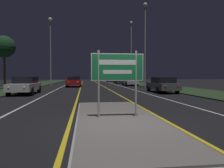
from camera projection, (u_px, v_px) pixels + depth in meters
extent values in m
plane|color=black|center=(121.00, 125.00, 6.84)|extent=(160.00, 160.00, 0.00)
cube|color=#999993|center=(117.00, 119.00, 7.63)|extent=(2.85, 8.61, 0.05)
cube|color=#66605B|center=(117.00, 118.00, 7.63)|extent=(2.73, 8.49, 0.10)
cube|color=#23381E|center=(12.00, 89.00, 25.46)|extent=(5.00, 100.00, 0.08)
cube|color=#23381E|center=(168.00, 87.00, 27.86)|extent=(5.00, 100.00, 0.08)
cube|color=gold|center=(81.00, 86.00, 31.41)|extent=(0.12, 70.00, 0.01)
cube|color=gold|center=(103.00, 86.00, 31.82)|extent=(0.12, 70.00, 0.01)
cube|color=silver|center=(63.00, 86.00, 31.09)|extent=(0.12, 70.00, 0.01)
cube|color=silver|center=(121.00, 86.00, 32.15)|extent=(0.12, 70.00, 0.01)
cube|color=silver|center=(41.00, 87.00, 30.71)|extent=(0.10, 70.00, 0.01)
cube|color=silver|center=(141.00, 86.00, 32.53)|extent=(0.10, 70.00, 0.01)
cylinder|color=#9E9E99|center=(99.00, 84.00, 7.50)|extent=(0.07, 0.07, 2.31)
cylinder|color=#9E9E99|center=(136.00, 84.00, 7.67)|extent=(0.07, 0.07, 2.31)
cube|color=#19703D|center=(117.00, 67.00, 7.56)|extent=(1.83, 0.04, 0.95)
cube|color=white|center=(118.00, 67.00, 7.54)|extent=(1.83, 0.00, 0.95)
cube|color=#19703D|center=(118.00, 67.00, 7.54)|extent=(1.77, 0.01, 0.89)
cube|color=white|center=(118.00, 62.00, 7.53)|extent=(1.28, 0.01, 0.17)
cube|color=white|center=(118.00, 72.00, 7.54)|extent=(1.01, 0.01, 0.13)
cylinder|color=#9E9E99|center=(51.00, 53.00, 33.51)|extent=(0.18, 0.18, 9.95)
sphere|color=beige|center=(50.00, 19.00, 33.31)|extent=(0.62, 0.62, 0.62)
cylinder|color=#9E9E99|center=(145.00, 47.00, 28.06)|extent=(0.18, 0.18, 10.45)
sphere|color=beige|center=(145.00, 5.00, 27.86)|extent=(0.53, 0.53, 0.53)
cylinder|color=#9E9E99|center=(131.00, 55.00, 35.24)|extent=(0.18, 0.18, 9.92)
sphere|color=beige|center=(131.00, 23.00, 35.05)|extent=(0.47, 0.47, 0.47)
cube|color=#4C514C|center=(162.00, 86.00, 19.99)|extent=(1.74, 4.55, 0.58)
cube|color=black|center=(163.00, 80.00, 19.70)|extent=(1.53, 2.36, 0.51)
sphere|color=red|center=(165.00, 86.00, 17.68)|extent=(0.14, 0.14, 0.14)
sphere|color=red|center=(178.00, 86.00, 17.82)|extent=(0.14, 0.14, 0.14)
cylinder|color=black|center=(149.00, 88.00, 21.29)|extent=(0.22, 0.61, 0.61)
cylinder|color=black|center=(165.00, 88.00, 21.50)|extent=(0.22, 0.61, 0.61)
cylinder|color=black|center=(158.00, 90.00, 18.50)|extent=(0.22, 0.61, 0.61)
cylinder|color=black|center=(177.00, 90.00, 18.71)|extent=(0.22, 0.61, 0.61)
cube|color=#B7B7BC|center=(130.00, 82.00, 33.53)|extent=(1.75, 4.56, 0.59)
cube|color=black|center=(130.00, 79.00, 33.24)|extent=(1.54, 2.37, 0.41)
sphere|color=red|center=(129.00, 82.00, 31.22)|extent=(0.14, 0.14, 0.14)
sphere|color=red|center=(137.00, 82.00, 31.36)|extent=(0.14, 0.14, 0.14)
cylinder|color=black|center=(123.00, 83.00, 34.84)|extent=(0.22, 0.60, 0.60)
cylinder|color=black|center=(133.00, 83.00, 35.05)|extent=(0.22, 0.60, 0.60)
cylinder|color=black|center=(126.00, 84.00, 32.04)|extent=(0.22, 0.60, 0.60)
cylinder|color=black|center=(137.00, 84.00, 32.25)|extent=(0.22, 0.60, 0.60)
cube|color=black|center=(119.00, 80.00, 43.76)|extent=(1.73, 4.26, 0.70)
cube|color=black|center=(120.00, 77.00, 43.49)|extent=(1.52, 2.22, 0.41)
sphere|color=red|center=(118.00, 80.00, 41.60)|extent=(0.14, 0.14, 0.14)
sphere|color=red|center=(124.00, 80.00, 41.73)|extent=(0.14, 0.14, 0.14)
cylinder|color=black|center=(115.00, 82.00, 44.98)|extent=(0.22, 0.68, 0.68)
cylinder|color=black|center=(122.00, 81.00, 45.19)|extent=(0.22, 0.68, 0.68)
cylinder|color=black|center=(116.00, 82.00, 42.36)|extent=(0.22, 0.68, 0.68)
cylinder|color=black|center=(125.00, 82.00, 42.57)|extent=(0.22, 0.68, 0.68)
cube|color=silver|center=(110.00, 79.00, 56.49)|extent=(1.77, 4.15, 0.57)
cube|color=black|center=(110.00, 77.00, 56.23)|extent=(1.55, 2.16, 0.53)
sphere|color=red|center=(109.00, 79.00, 54.38)|extent=(0.14, 0.14, 0.14)
sphere|color=red|center=(114.00, 79.00, 54.52)|extent=(0.14, 0.14, 0.14)
cylinder|color=black|center=(107.00, 80.00, 57.68)|extent=(0.22, 0.66, 0.66)
cylinder|color=black|center=(113.00, 80.00, 57.89)|extent=(0.22, 0.66, 0.66)
cylinder|color=black|center=(108.00, 80.00, 55.12)|extent=(0.22, 0.66, 0.66)
cylinder|color=black|center=(114.00, 80.00, 55.34)|extent=(0.22, 0.66, 0.66)
cube|color=silver|center=(25.00, 87.00, 18.03)|extent=(1.77, 4.62, 0.58)
cube|color=black|center=(26.00, 80.00, 18.28)|extent=(1.56, 2.40, 0.53)
sphere|color=white|center=(8.00, 87.00, 15.69)|extent=(0.14, 0.14, 0.14)
sphere|color=white|center=(24.00, 87.00, 15.83)|extent=(0.14, 0.14, 0.14)
cylinder|color=black|center=(8.00, 92.00, 16.51)|extent=(0.22, 0.67, 0.67)
cylinder|color=black|center=(32.00, 91.00, 16.73)|extent=(0.22, 0.67, 0.67)
cylinder|color=black|center=(19.00, 89.00, 19.35)|extent=(0.22, 0.67, 0.67)
cylinder|color=black|center=(39.00, 89.00, 19.57)|extent=(0.22, 0.67, 0.67)
cube|color=maroon|center=(74.00, 82.00, 30.21)|extent=(1.90, 4.70, 0.65)
cube|color=black|center=(74.00, 78.00, 30.47)|extent=(1.67, 2.44, 0.41)
sphere|color=white|center=(68.00, 82.00, 27.82)|extent=(0.14, 0.14, 0.14)
sphere|color=white|center=(78.00, 82.00, 27.97)|extent=(0.14, 0.14, 0.14)
cylinder|color=black|center=(66.00, 85.00, 28.66)|extent=(0.22, 0.62, 0.62)
cylinder|color=black|center=(80.00, 85.00, 28.89)|extent=(0.22, 0.62, 0.62)
cylinder|color=black|center=(68.00, 84.00, 31.55)|extent=(0.22, 0.62, 0.62)
cylinder|color=black|center=(81.00, 84.00, 31.78)|extent=(0.22, 0.62, 0.62)
cube|color=#4C514C|center=(76.00, 80.00, 44.24)|extent=(1.72, 4.29, 0.62)
cube|color=black|center=(76.00, 77.00, 44.47)|extent=(1.52, 2.23, 0.52)
sphere|color=white|center=(73.00, 80.00, 42.06)|extent=(0.14, 0.14, 0.14)
sphere|color=white|center=(79.00, 80.00, 42.20)|extent=(0.14, 0.14, 0.14)
cylinder|color=black|center=(72.00, 82.00, 42.83)|extent=(0.22, 0.60, 0.60)
cylinder|color=black|center=(80.00, 82.00, 43.04)|extent=(0.22, 0.60, 0.60)
cylinder|color=black|center=(73.00, 82.00, 45.46)|extent=(0.22, 0.60, 0.60)
cylinder|color=black|center=(81.00, 82.00, 45.67)|extent=(0.22, 0.60, 0.60)
cylinder|color=#4C3823|center=(5.00, 70.00, 24.56)|extent=(0.24, 0.24, 4.17)
sphere|color=#19381E|center=(4.00, 47.00, 24.46)|extent=(2.45, 2.45, 2.45)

